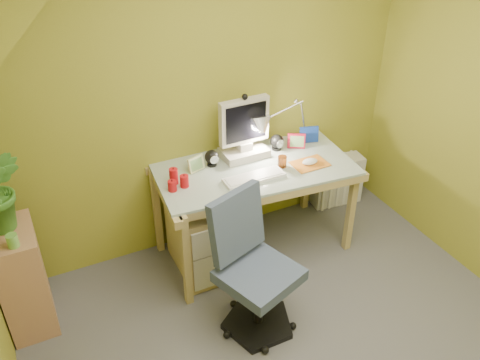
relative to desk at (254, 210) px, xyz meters
name	(u,v)px	position (x,y,z in m)	size (l,w,h in m)	color
wall_back	(203,99)	(-0.23, 0.37, 0.82)	(3.20, 0.01, 2.40)	olive
slope_ceiling	(103,144)	(-1.23, -1.23, 1.47)	(1.10, 3.20, 1.10)	white
desk	(254,210)	(0.00, 0.00, 0.00)	(1.43, 0.71, 0.77)	tan
monitor	(244,127)	(0.00, 0.18, 0.63)	(0.36, 0.21, 0.49)	#BBB5A9
speaker_left	(212,158)	(-0.27, 0.16, 0.44)	(0.10, 0.10, 0.12)	black
speaker_right	(277,142)	(0.27, 0.16, 0.45)	(0.10, 0.10, 0.13)	black
keyboard	(254,178)	(-0.08, -0.14, 0.39)	(0.44, 0.14, 0.02)	white
mousepad	(310,164)	(0.38, -0.14, 0.39)	(0.26, 0.18, 0.01)	#C66F1F
mouse	(310,162)	(0.38, -0.14, 0.40)	(0.12, 0.08, 0.04)	silver
amber_tumbler	(282,162)	(0.18, -0.08, 0.42)	(0.07, 0.07, 0.08)	#924415
candle_cluster	(176,179)	(-0.60, 0.01, 0.44)	(0.15, 0.13, 0.11)	#B10F14
photo_frame_red	(296,141)	(0.42, 0.12, 0.44)	(0.14, 0.02, 0.12)	#A91229
photo_frame_blue	(309,134)	(0.56, 0.16, 0.45)	(0.15, 0.02, 0.13)	#16389B
photo_frame_green	(196,164)	(-0.40, 0.14, 0.44)	(0.13, 0.02, 0.11)	#C5D290
desk_lamp	(297,111)	(0.45, 0.18, 0.66)	(0.52, 0.22, 0.56)	silver
side_ledge	(23,279)	(-1.68, -0.01, -0.01)	(0.28, 0.43, 0.75)	#AD785B
green_cup	(12,241)	(-1.66, -0.16, 0.41)	(0.07, 0.07, 0.08)	#66A745
task_chair	(259,274)	(-0.34, -0.72, 0.08)	(0.51, 0.51, 0.92)	#3B4861
radiator	(337,180)	(0.97, 0.27, -0.16)	(0.44, 0.18, 0.44)	silver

